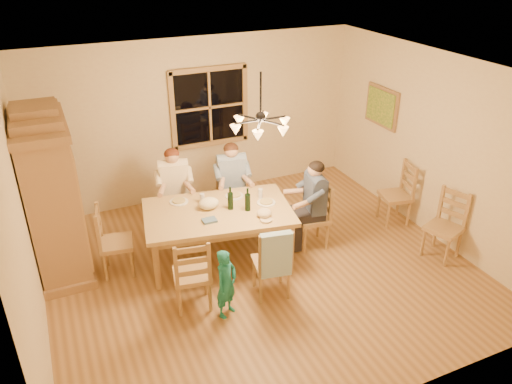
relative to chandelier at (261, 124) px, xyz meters
name	(u,v)px	position (x,y,z in m)	size (l,w,h in m)	color
floor	(260,268)	(0.00, 0.00, -2.08)	(5.50, 5.50, 0.00)	olive
ceiling	(261,72)	(0.00, 0.00, 0.62)	(5.50, 5.00, 0.02)	white
wall_back	(198,120)	(0.00, 2.50, -0.73)	(5.50, 0.02, 2.70)	beige
wall_left	(23,225)	(-2.75, 0.00, -0.73)	(0.02, 5.00, 2.70)	beige
wall_right	(432,146)	(2.75, 0.00, -0.73)	(0.02, 5.00, 2.70)	beige
window	(210,107)	(0.20, 2.47, -0.53)	(1.30, 0.06, 1.30)	black
painting	(382,107)	(2.71, 1.20, -0.48)	(0.06, 0.78, 0.64)	#8C5E3D
chandelier	(261,124)	(0.00, 0.00, 0.00)	(0.77, 0.68, 0.71)	black
armoire	(53,198)	(-2.42, 1.14, -1.02)	(0.66, 1.40, 2.30)	#8C5E3D
dining_table	(218,217)	(-0.42, 0.47, -1.41)	(2.16, 1.53, 0.76)	tan
chair_far_left	(176,211)	(-0.74, 1.47, -1.77)	(0.51, 0.49, 0.99)	#A87C4A
chair_far_right	(232,205)	(0.12, 1.32, -1.77)	(0.51, 0.49, 0.99)	#A87C4A
chair_near_left	(193,285)	(-1.06, -0.37, -1.77)	(0.51, 0.49, 0.99)	#A87C4A
chair_near_right	(271,273)	(-0.09, -0.54, -1.77)	(0.51, 0.49, 0.99)	#A87C4A
chair_end_left	(118,252)	(-1.77, 0.70, -1.77)	(0.49, 0.51, 0.99)	#A87C4A
chair_end_right	(312,227)	(0.94, 0.23, -1.77)	(0.49, 0.51, 0.99)	#A87C4A
adult_woman	(174,180)	(-0.74, 1.47, -1.24)	(0.45, 0.48, 0.87)	beige
adult_plaid_man	(232,174)	(0.12, 1.32, -1.24)	(0.45, 0.48, 0.87)	#33568C
adult_slate_man	(314,194)	(0.94, 0.23, -1.24)	(0.48, 0.45, 0.87)	#3C4660
towel	(276,255)	(-0.12, -0.73, -1.38)	(0.38, 0.10, 0.58)	#97BDCD
wine_bottle_a	(230,198)	(-0.24, 0.44, -1.15)	(0.08, 0.08, 0.33)	black
wine_bottle_b	(248,199)	(-0.05, 0.31, -1.15)	(0.08, 0.08, 0.33)	black
plate_woman	(179,202)	(-0.83, 0.90, -1.31)	(0.26, 0.26, 0.02)	white
plate_plaid	(234,196)	(-0.06, 0.75, -1.31)	(0.26, 0.26, 0.02)	white
plate_slate	(266,203)	(0.27, 0.38, -1.31)	(0.26, 0.26, 0.02)	white
wine_glass_a	(202,198)	(-0.54, 0.76, -1.25)	(0.06, 0.06, 0.14)	silver
wine_glass_b	(260,193)	(0.26, 0.56, -1.25)	(0.06, 0.06, 0.14)	silver
cap	(264,213)	(0.08, 0.06, -1.26)	(0.20, 0.20, 0.11)	#D1B88B
napkin	(210,220)	(-0.62, 0.24, -1.30)	(0.18, 0.14, 0.03)	slate
cloth_bundle	(209,203)	(-0.51, 0.57, -1.24)	(0.28, 0.22, 0.15)	beige
child	(226,284)	(-0.75, -0.69, -1.63)	(0.32, 0.21, 0.89)	#1C7E75
chair_spare_front	(442,238)	(2.45, -0.78, -1.77)	(0.54, 0.55, 0.99)	#A87C4A
chair_spare_back	(394,204)	(2.45, 0.29, -1.77)	(0.51, 0.52, 0.99)	#A87C4A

